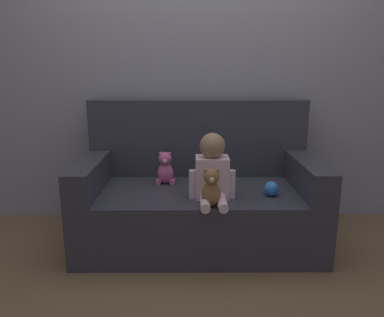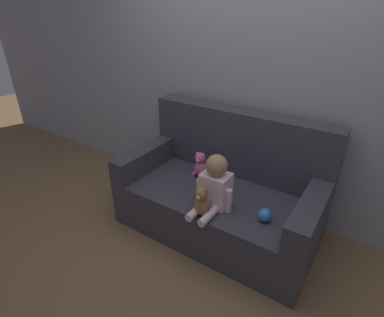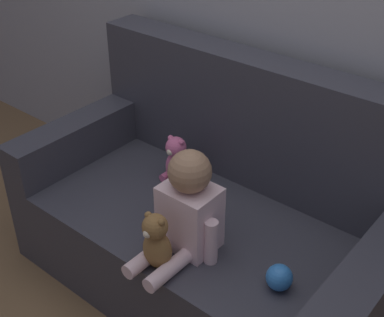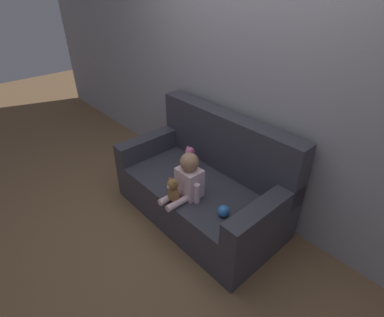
{
  "view_description": "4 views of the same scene",
  "coord_description": "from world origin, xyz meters",
  "px_view_note": "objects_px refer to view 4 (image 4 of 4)",
  "views": [
    {
      "loc": [
        -0.06,
        -2.51,
        1.23
      ],
      "look_at": [
        -0.05,
        -0.01,
        0.62
      ],
      "focal_mm": 35.0,
      "sensor_mm": 36.0,
      "label": 1
    },
    {
      "loc": [
        0.98,
        -1.87,
        1.79
      ],
      "look_at": [
        -0.18,
        -0.13,
        0.7
      ],
      "focal_mm": 28.0,
      "sensor_mm": 36.0,
      "label": 2
    },
    {
      "loc": [
        1.1,
        -1.42,
        1.82
      ],
      "look_at": [
        -0.08,
        0.0,
        0.65
      ],
      "focal_mm": 50.0,
      "sensor_mm": 36.0,
      "label": 3
    },
    {
      "loc": [
        1.66,
        -1.59,
        2.11
      ],
      "look_at": [
        -0.07,
        -0.04,
        0.65
      ],
      "focal_mm": 28.0,
      "sensor_mm": 36.0,
      "label": 4
    }
  ],
  "objects_px": {
    "toy_ball": "(224,211)",
    "teddy_bear_brown": "(173,191)",
    "couch": "(205,185)",
    "person_baby": "(188,179)",
    "plush_toy_side": "(190,158)"
  },
  "relations": [
    {
      "from": "toy_ball",
      "to": "teddy_bear_brown",
      "type": "bearing_deg",
      "value": -154.4
    },
    {
      "from": "couch",
      "to": "person_baby",
      "type": "relative_size",
      "value": 3.9
    },
    {
      "from": "teddy_bear_brown",
      "to": "toy_ball",
      "type": "xyz_separation_m",
      "value": [
        0.41,
        0.19,
        -0.06
      ]
    },
    {
      "from": "couch",
      "to": "teddy_bear_brown",
      "type": "xyz_separation_m",
      "value": [
        0.07,
        -0.45,
        0.19
      ]
    },
    {
      "from": "couch",
      "to": "teddy_bear_brown",
      "type": "height_order",
      "value": "couch"
    },
    {
      "from": "couch",
      "to": "person_baby",
      "type": "xyz_separation_m",
      "value": [
        0.08,
        -0.29,
        0.26
      ]
    },
    {
      "from": "teddy_bear_brown",
      "to": "couch",
      "type": "bearing_deg",
      "value": 98.41
    },
    {
      "from": "couch",
      "to": "toy_ball",
      "type": "bearing_deg",
      "value": -28.06
    },
    {
      "from": "teddy_bear_brown",
      "to": "toy_ball",
      "type": "relative_size",
      "value": 2.49
    },
    {
      "from": "person_baby",
      "to": "toy_ball",
      "type": "xyz_separation_m",
      "value": [
        0.39,
        0.04,
        -0.13
      ]
    },
    {
      "from": "couch",
      "to": "person_baby",
      "type": "height_order",
      "value": "couch"
    },
    {
      "from": "person_baby",
      "to": "teddy_bear_brown",
      "type": "xyz_separation_m",
      "value": [
        -0.01,
        -0.16,
        -0.06
      ]
    },
    {
      "from": "plush_toy_side",
      "to": "toy_ball",
      "type": "xyz_separation_m",
      "value": [
        0.71,
        -0.27,
        -0.06
      ]
    },
    {
      "from": "person_baby",
      "to": "toy_ball",
      "type": "relative_size",
      "value": 4.37
    },
    {
      "from": "plush_toy_side",
      "to": "person_baby",
      "type": "bearing_deg",
      "value": -44.03
    }
  ]
}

